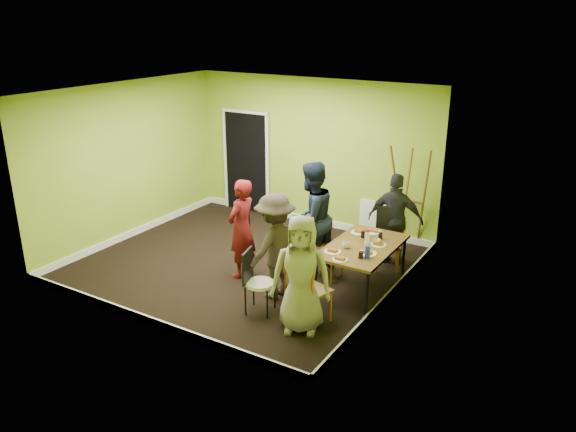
{
  "coord_description": "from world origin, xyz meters",
  "views": [
    {
      "loc": [
        4.97,
        -6.85,
        3.88
      ],
      "look_at": [
        0.83,
        0.0,
        0.99
      ],
      "focal_mm": 35.0,
      "sensor_mm": 36.0,
      "label": 1
    }
  ],
  "objects_px": {
    "orange_bottle": "(368,237)",
    "chair_left_near": "(294,262)",
    "chair_bentwood": "(255,278)",
    "dining_table": "(362,249)",
    "person_left_far": "(311,218)",
    "chair_back_end": "(389,225)",
    "person_left_near": "(275,246)",
    "thermos": "(367,238)",
    "chair_front_end": "(309,286)",
    "person_back_end": "(395,219)",
    "person_front_end": "(301,274)",
    "person_standing": "(242,229)",
    "easel": "(409,199)",
    "chair_left_far": "(322,241)",
    "blue_bottle": "(368,252)"
  },
  "relations": [
    {
      "from": "chair_back_end",
      "to": "person_standing",
      "type": "xyz_separation_m",
      "value": [
        -1.79,
        -1.53,
        0.09
      ]
    },
    {
      "from": "chair_left_near",
      "to": "chair_bentwood",
      "type": "bearing_deg",
      "value": -32.11
    },
    {
      "from": "thermos",
      "to": "person_left_near",
      "type": "distance_m",
      "value": 1.32
    },
    {
      "from": "chair_back_end",
      "to": "orange_bottle",
      "type": "bearing_deg",
      "value": 67.58
    },
    {
      "from": "dining_table",
      "to": "orange_bottle",
      "type": "xyz_separation_m",
      "value": [
        -0.03,
        0.26,
        0.09
      ]
    },
    {
      "from": "person_left_near",
      "to": "person_front_end",
      "type": "bearing_deg",
      "value": 65.17
    },
    {
      "from": "chair_front_end",
      "to": "person_left_near",
      "type": "xyz_separation_m",
      "value": [
        -0.79,
        0.42,
        0.23
      ]
    },
    {
      "from": "person_left_far",
      "to": "person_left_near",
      "type": "distance_m",
      "value": 1.02
    },
    {
      "from": "thermos",
      "to": "dining_table",
      "type": "bearing_deg",
      "value": -131.54
    },
    {
      "from": "thermos",
      "to": "blue_bottle",
      "type": "relative_size",
      "value": 1.15
    },
    {
      "from": "dining_table",
      "to": "person_left_far",
      "type": "relative_size",
      "value": 0.84
    },
    {
      "from": "person_front_end",
      "to": "person_left_far",
      "type": "bearing_deg",
      "value": 93.01
    },
    {
      "from": "orange_bottle",
      "to": "person_left_near",
      "type": "relative_size",
      "value": 0.05
    },
    {
      "from": "chair_left_far",
      "to": "person_back_end",
      "type": "xyz_separation_m",
      "value": [
        0.78,
        1.05,
        0.18
      ]
    },
    {
      "from": "orange_bottle",
      "to": "person_back_end",
      "type": "distance_m",
      "value": 0.99
    },
    {
      "from": "dining_table",
      "to": "orange_bottle",
      "type": "relative_size",
      "value": 21.06
    },
    {
      "from": "person_left_near",
      "to": "chair_back_end",
      "type": "bearing_deg",
      "value": 164.99
    },
    {
      "from": "chair_left_near",
      "to": "blue_bottle",
      "type": "relative_size",
      "value": 5.13
    },
    {
      "from": "person_back_end",
      "to": "chair_back_end",
      "type": "bearing_deg",
      "value": 59.03
    },
    {
      "from": "chair_left_far",
      "to": "blue_bottle",
      "type": "height_order",
      "value": "chair_left_far"
    },
    {
      "from": "chair_bentwood",
      "to": "person_standing",
      "type": "height_order",
      "value": "person_standing"
    },
    {
      "from": "easel",
      "to": "person_front_end",
      "type": "height_order",
      "value": "easel"
    },
    {
      "from": "chair_bentwood",
      "to": "person_left_near",
      "type": "relative_size",
      "value": 0.58
    },
    {
      "from": "chair_left_near",
      "to": "person_back_end",
      "type": "distance_m",
      "value": 2.0
    },
    {
      "from": "chair_left_far",
      "to": "chair_front_end",
      "type": "bearing_deg",
      "value": 20.45
    },
    {
      "from": "orange_bottle",
      "to": "chair_left_near",
      "type": "bearing_deg",
      "value": -133.96
    },
    {
      "from": "easel",
      "to": "person_back_end",
      "type": "relative_size",
      "value": 1.2
    },
    {
      "from": "chair_front_end",
      "to": "easel",
      "type": "relative_size",
      "value": 0.53
    },
    {
      "from": "chair_back_end",
      "to": "chair_bentwood",
      "type": "height_order",
      "value": "chair_back_end"
    },
    {
      "from": "orange_bottle",
      "to": "person_left_far",
      "type": "distance_m",
      "value": 0.98
    },
    {
      "from": "chair_front_end",
      "to": "thermos",
      "type": "distance_m",
      "value": 1.28
    },
    {
      "from": "thermos",
      "to": "chair_left_far",
      "type": "bearing_deg",
      "value": 169.58
    },
    {
      "from": "chair_left_far",
      "to": "person_left_near",
      "type": "relative_size",
      "value": 0.66
    },
    {
      "from": "person_left_near",
      "to": "thermos",
      "type": "bearing_deg",
      "value": 139.54
    },
    {
      "from": "chair_left_far",
      "to": "person_left_far",
      "type": "xyz_separation_m",
      "value": [
        -0.24,
        0.08,
        0.31
      ]
    },
    {
      "from": "chair_back_end",
      "to": "person_left_near",
      "type": "height_order",
      "value": "person_left_near"
    },
    {
      "from": "chair_bentwood",
      "to": "person_back_end",
      "type": "bearing_deg",
      "value": 143.62
    },
    {
      "from": "chair_bentwood",
      "to": "person_left_far",
      "type": "distance_m",
      "value": 1.58
    },
    {
      "from": "blue_bottle",
      "to": "person_left_far",
      "type": "bearing_deg",
      "value": 152.43
    },
    {
      "from": "chair_back_end",
      "to": "chair_front_end",
      "type": "height_order",
      "value": "chair_back_end"
    },
    {
      "from": "chair_left_far",
      "to": "easel",
      "type": "distance_m",
      "value": 1.93
    },
    {
      "from": "chair_left_near",
      "to": "person_front_end",
      "type": "bearing_deg",
      "value": 19.71
    },
    {
      "from": "blue_bottle",
      "to": "thermos",
      "type": "bearing_deg",
      "value": 114.54
    },
    {
      "from": "chair_left_near",
      "to": "person_left_far",
      "type": "relative_size",
      "value": 0.51
    },
    {
      "from": "person_left_near",
      "to": "person_back_end",
      "type": "xyz_separation_m",
      "value": [
        1.04,
        1.98,
        -0.02
      ]
    },
    {
      "from": "blue_bottle",
      "to": "person_front_end",
      "type": "relative_size",
      "value": 0.11
    },
    {
      "from": "blue_bottle",
      "to": "person_left_near",
      "type": "relative_size",
      "value": 0.11
    },
    {
      "from": "person_front_end",
      "to": "dining_table",
      "type": "bearing_deg",
      "value": 57.6
    },
    {
      "from": "dining_table",
      "to": "thermos",
      "type": "height_order",
      "value": "thermos"
    },
    {
      "from": "thermos",
      "to": "person_left_near",
      "type": "height_order",
      "value": "person_left_near"
    }
  ]
}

